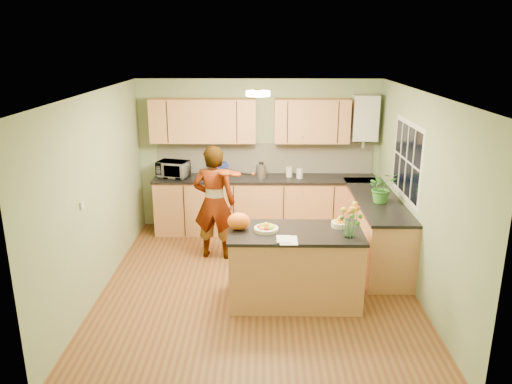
{
  "coord_description": "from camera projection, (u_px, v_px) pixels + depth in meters",
  "views": [
    {
      "loc": [
        0.06,
        -5.93,
        3.08
      ],
      "look_at": [
        -0.03,
        0.5,
        1.13
      ],
      "focal_mm": 35.0,
      "sensor_mm": 36.0,
      "label": 1
    }
  ],
  "objects": [
    {
      "name": "potted_plant",
      "position": [
        382.0,
        187.0,
        6.84
      ],
      "size": [
        0.47,
        0.43,
        0.43
      ],
      "primitive_type": "imported",
      "rotation": [
        0.0,
        0.0,
        0.28
      ],
      "color": "#347B29",
      "rests_on": "right_counter"
    },
    {
      "name": "fruit_dish",
      "position": [
        266.0,
        228.0,
        5.92
      ],
      "size": [
        0.29,
        0.29,
        0.1
      ],
      "color": "beige",
      "rests_on": "peninsula_island"
    },
    {
      "name": "blue_box",
      "position": [
        219.0,
        170.0,
        8.17
      ],
      "size": [
        0.33,
        0.28,
        0.23
      ],
      "primitive_type": "cube",
      "rotation": [
        0.0,
        0.0,
        0.28
      ],
      "color": "navy",
      "rests_on": "back_counter"
    },
    {
      "name": "kettle",
      "position": [
        261.0,
        170.0,
        8.09
      ],
      "size": [
        0.17,
        0.17,
        0.32
      ],
      "rotation": [
        0.0,
        0.0,
        0.43
      ],
      "color": "#B1B2B6",
      "rests_on": "back_counter"
    },
    {
      "name": "right_counter",
      "position": [
        375.0,
        229.0,
        7.23
      ],
      "size": [
        0.62,
        2.24,
        0.94
      ],
      "color": "#BB7C4A",
      "rests_on": "floor"
    },
    {
      "name": "ceiling",
      "position": [
        258.0,
        93.0,
        5.84
      ],
      "size": [
        4.0,
        4.5,
        0.02
      ],
      "primitive_type": "cube",
      "color": "white",
      "rests_on": "wall_back"
    },
    {
      "name": "window_right",
      "position": [
        407.0,
        160.0,
        6.67
      ],
      "size": [
        0.01,
        1.3,
        1.05
      ],
      "color": "silver",
      "rests_on": "wall_right"
    },
    {
      "name": "orange_bag",
      "position": [
        239.0,
        221.0,
        5.95
      ],
      "size": [
        0.3,
        0.26,
        0.21
      ],
      "primitive_type": "ellipsoid",
      "rotation": [
        0.0,
        0.0,
        -0.11
      ],
      "color": "orange",
      "rests_on": "peninsula_island"
    },
    {
      "name": "boiler",
      "position": [
        365.0,
        118.0,
        8.0
      ],
      "size": [
        0.4,
        0.3,
        0.86
      ],
      "color": "silver",
      "rests_on": "wall_back"
    },
    {
      "name": "floor",
      "position": [
        258.0,
        285.0,
        6.57
      ],
      "size": [
        4.5,
        4.5,
        0.0
      ],
      "primitive_type": "plane",
      "color": "brown",
      "rests_on": "ground"
    },
    {
      "name": "microwave",
      "position": [
        173.0,
        169.0,
        8.13
      ],
      "size": [
        0.56,
        0.45,
        0.27
      ],
      "primitive_type": "imported",
      "rotation": [
        0.0,
        0.0,
        -0.27
      ],
      "color": "silver",
      "rests_on": "back_counter"
    },
    {
      "name": "flower_vase",
      "position": [
        350.0,
        212.0,
        5.66
      ],
      "size": [
        0.25,
        0.25,
        0.47
      ],
      "rotation": [
        0.0,
        0.0,
        0.11
      ],
      "color": "silver",
      "rests_on": "peninsula_island"
    },
    {
      "name": "upper_cabinets",
      "position": [
        248.0,
        121.0,
        8.03
      ],
      "size": [
        3.2,
        0.34,
        0.7
      ],
      "color": "#BB7C4A",
      "rests_on": "wall_back"
    },
    {
      "name": "papers",
      "position": [
        288.0,
        240.0,
        5.64
      ],
      "size": [
        0.2,
        0.28,
        0.01
      ],
      "primitive_type": "cube",
      "color": "white",
      "rests_on": "peninsula_island"
    },
    {
      "name": "jar_white",
      "position": [
        300.0,
        174.0,
        8.08
      ],
      "size": [
        0.13,
        0.13,
        0.16
      ],
      "primitive_type": "cylinder",
      "rotation": [
        0.0,
        0.0,
        0.29
      ],
      "color": "silver",
      "rests_on": "back_counter"
    },
    {
      "name": "orange_bowl",
      "position": [
        340.0,
        223.0,
        6.05
      ],
      "size": [
        0.22,
        0.22,
        0.13
      ],
      "color": "beige",
      "rests_on": "peninsula_island"
    },
    {
      "name": "splashback",
      "position": [
        265.0,
        158.0,
        8.36
      ],
      "size": [
        3.6,
        0.02,
        0.52
      ],
      "primitive_type": "cube",
      "color": "beige",
      "rests_on": "back_counter"
    },
    {
      "name": "wall_right",
      "position": [
        419.0,
        195.0,
        6.18
      ],
      "size": [
        0.02,
        4.5,
        2.5
      ],
      "primitive_type": "cube",
      "color": "gray",
      "rests_on": "floor"
    },
    {
      "name": "light_switch",
      "position": [
        82.0,
        205.0,
        5.64
      ],
      "size": [
        0.02,
        0.09,
        0.09
      ],
      "primitive_type": "cube",
      "color": "silver",
      "rests_on": "wall_left"
    },
    {
      "name": "wall_front",
      "position": [
        255.0,
        276.0,
        4.06
      ],
      "size": [
        4.0,
        0.02,
        2.5
      ],
      "primitive_type": "cube",
      "color": "gray",
      "rests_on": "floor"
    },
    {
      "name": "wall_left",
      "position": [
        98.0,
        194.0,
        6.23
      ],
      "size": [
        0.02,
        4.5,
        2.5
      ],
      "primitive_type": "cube",
      "color": "gray",
      "rests_on": "floor"
    },
    {
      "name": "violin",
      "position": [
        226.0,
        173.0,
        6.84
      ],
      "size": [
        0.66,
        0.57,
        0.17
      ],
      "primitive_type": null,
      "rotation": [
        0.17,
        0.0,
        -0.61
      ],
      "color": "#541B05",
      "rests_on": "violinist"
    },
    {
      "name": "violinist",
      "position": [
        214.0,
        203.0,
        7.2
      ],
      "size": [
        0.65,
        0.47,
        1.69
      ],
      "primitive_type": "imported",
      "rotation": [
        0.0,
        0.0,
        3.03
      ],
      "color": "tan",
      "rests_on": "floor"
    },
    {
      "name": "jar_cream",
      "position": [
        289.0,
        172.0,
        8.17
      ],
      "size": [
        0.13,
        0.13,
        0.16
      ],
      "primitive_type": "cylinder",
      "rotation": [
        0.0,
        0.0,
        0.29
      ],
      "color": "beige",
      "rests_on": "back_counter"
    },
    {
      "name": "back_counter",
      "position": [
        265.0,
        204.0,
        8.3
      ],
      "size": [
        3.64,
        0.62,
        0.94
      ],
      "color": "#BB7C4A",
      "rests_on": "floor"
    },
    {
      "name": "ceiling_lamp",
      "position": [
        258.0,
        93.0,
        6.14
      ],
      "size": [
        0.3,
        0.3,
        0.07
      ],
      "color": "#FFEABF",
      "rests_on": "ceiling"
    },
    {
      "name": "wall_back",
      "position": [
        259.0,
        155.0,
        8.36
      ],
      "size": [
        4.0,
        0.02,
        2.5
      ],
      "primitive_type": "cube",
      "color": "gray",
      "rests_on": "floor"
    },
    {
      "name": "peninsula_island",
      "position": [
        295.0,
        266.0,
        6.06
      ],
      "size": [
        1.6,
        0.82,
        0.92
      ],
      "color": "#BB7C4A",
      "rests_on": "floor"
    }
  ]
}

